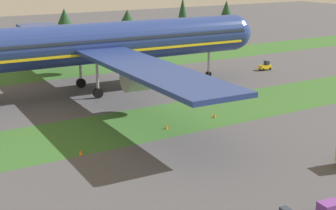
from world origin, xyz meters
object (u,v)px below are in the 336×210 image
airliner (101,43)px  taxiway_marker_2 (166,127)px  cargo_dolly_lead (330,209)px  taxiway_marker_1 (215,115)px  taxiway_marker_0 (81,152)px  pushback_tractor (265,66)px

airliner → taxiway_marker_2: airliner is taller
cargo_dolly_lead → taxiway_marker_2: (0.64, 28.37, -0.60)m
taxiway_marker_1 → taxiway_marker_2: taxiway_marker_2 is taller
taxiway_marker_0 → taxiway_marker_2: (13.43, 2.94, -0.00)m
taxiway_marker_1 → taxiway_marker_2: size_ratio=0.95×
airliner → taxiway_marker_0: size_ratio=120.53×
airliner → taxiway_marker_1: 25.46m
airliner → taxiway_marker_0: bearing=-26.6°
taxiway_marker_0 → taxiway_marker_1: 22.40m
cargo_dolly_lead → taxiway_marker_1: size_ratio=3.92×
taxiway_marker_2 → pushback_tractor: bearing=30.3°
pushback_tractor → taxiway_marker_0: bearing=118.4°
cargo_dolly_lead → taxiway_marker_1: 30.57m
airliner → cargo_dolly_lead: (-1.97, -52.07, -7.59)m
cargo_dolly_lead → taxiway_marker_2: 28.38m
taxiway_marker_1 → taxiway_marker_2: bearing=-175.1°
cargo_dolly_lead → taxiway_marker_1: bearing=-10.9°
airliner → pushback_tractor: bearing=90.0°
pushback_tractor → taxiway_marker_2: (-37.90, -22.19, -0.50)m
airliner → pushback_tractor: airliner is taller
pushback_tractor → taxiway_marker_0: (-51.33, -25.13, -0.49)m
cargo_dolly_lead → taxiway_marker_1: cargo_dolly_lead is taller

